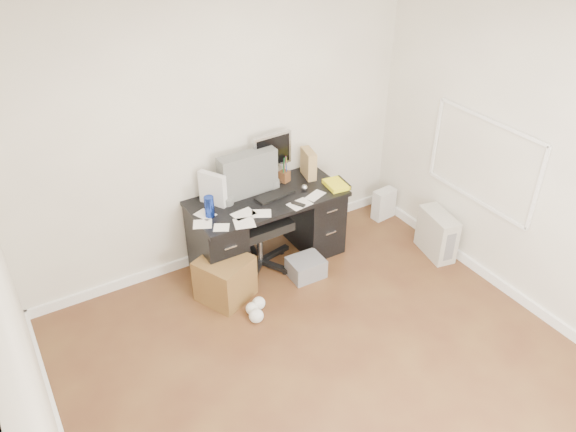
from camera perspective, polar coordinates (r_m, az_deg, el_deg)
name	(u,v)px	position (r m, az deg, el deg)	size (l,w,h in m)	color
ground	(337,379)	(4.66, 4.98, -16.19)	(4.00, 4.00, 0.00)	#482417
room_shell	(350,198)	(3.62, 6.37, 1.86)	(4.02, 4.02, 2.71)	beige
desk	(268,227)	(5.56, -2.09, -1.14)	(1.50, 0.70, 0.75)	black
loose_papers	(251,205)	(5.26, -3.79, 1.15)	(1.10, 0.60, 0.00)	silver
lcd_monitor	(272,158)	(5.50, -1.62, 5.87)	(0.42, 0.24, 0.53)	#AFB0B4
keyboard	(275,195)	(5.38, -1.36, 2.12)	(0.40, 0.14, 0.02)	black
computer_mouse	(304,187)	(5.47, 1.68, 2.92)	(0.06, 0.06, 0.06)	#AFB0B4
travel_mug	(209,207)	(5.08, -7.99, 0.95)	(0.09, 0.09, 0.20)	navy
white_binder	(213,189)	(5.23, -7.66, 2.75)	(0.13, 0.28, 0.32)	silver
magazine_file	(308,164)	(5.67, 2.09, 5.35)	(0.12, 0.24, 0.29)	#A2834E
pen_cup	(284,169)	(5.57, -0.38, 4.77)	(0.11, 0.11, 0.27)	brown
yellow_book	(336,184)	(5.56, 4.92, 3.21)	(0.19, 0.25, 0.04)	yellow
paper_remote	(300,203)	(5.25, 1.20, 1.28)	(0.21, 0.17, 0.02)	silver
office_chair	(259,216)	(5.39, -2.98, 0.00)	(0.66, 0.66, 1.17)	#4B4D4B
pc_tower	(437,234)	(5.95, 14.89, -1.78)	(0.21, 0.47, 0.47)	#BBB6A9
shopping_bag	(384,204)	(6.45, 9.70, 1.23)	(0.26, 0.18, 0.35)	silver
wicker_basket	(225,278)	(5.24, -6.42, -6.32)	(0.43, 0.43, 0.43)	#4F2F17
desk_printer	(306,267)	(5.53, 1.84, -5.23)	(0.33, 0.27, 0.20)	slate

